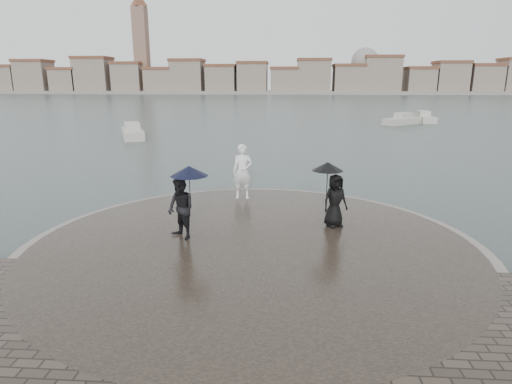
{
  "coord_description": "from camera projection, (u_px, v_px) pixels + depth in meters",
  "views": [
    {
      "loc": [
        0.84,
        -7.41,
        4.61
      ],
      "look_at": [
        0.0,
        4.8,
        1.45
      ],
      "focal_mm": 30.0,
      "sensor_mm": 36.0,
      "label": 1
    }
  ],
  "objects": [
    {
      "name": "quay_tip",
      "position": [
        253.0,
        249.0,
        11.7
      ],
      "size": [
        11.9,
        11.9,
        0.36
      ],
      "primitive_type": "cylinder",
      "color": "#2D261E",
      "rests_on": "ground"
    },
    {
      "name": "statue",
      "position": [
        243.0,
        172.0,
        15.86
      ],
      "size": [
        0.77,
        0.53,
        2.03
      ],
      "primitive_type": "imported",
      "rotation": [
        0.0,
        0.0,
        0.06
      ],
      "color": "white",
      "rests_on": "quay_tip"
    },
    {
      "name": "visitor_right",
      "position": [
        333.0,
        191.0,
        12.76
      ],
      "size": [
        1.19,
        0.97,
        1.95
      ],
      "color": "black",
      "rests_on": "quay_tip"
    },
    {
      "name": "boats",
      "position": [
        338.0,
        123.0,
        44.74
      ],
      "size": [
        31.71,
        22.5,
        1.5
      ],
      "color": "beige",
      "rests_on": "ground"
    },
    {
      "name": "far_skyline",
      "position": [
        268.0,
        79.0,
        162.6
      ],
      "size": [
        260.0,
        20.0,
        37.0
      ],
      "color": "gray",
      "rests_on": "ground"
    },
    {
      "name": "visitor_left",
      "position": [
        183.0,
        199.0,
        11.75
      ],
      "size": [
        1.3,
        1.14,
        2.04
      ],
      "color": "black",
      "rests_on": "quay_tip"
    },
    {
      "name": "ground",
      "position": [
        239.0,
        325.0,
        8.36
      ],
      "size": [
        400.0,
        400.0,
        0.0
      ],
      "primitive_type": "plane",
      "color": "#2B3835",
      "rests_on": "ground"
    },
    {
      "name": "kerb_ring",
      "position": [
        253.0,
        249.0,
        11.7
      ],
      "size": [
        12.5,
        12.5,
        0.32
      ],
      "primitive_type": "cylinder",
      "color": "gray",
      "rests_on": "ground"
    }
  ]
}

